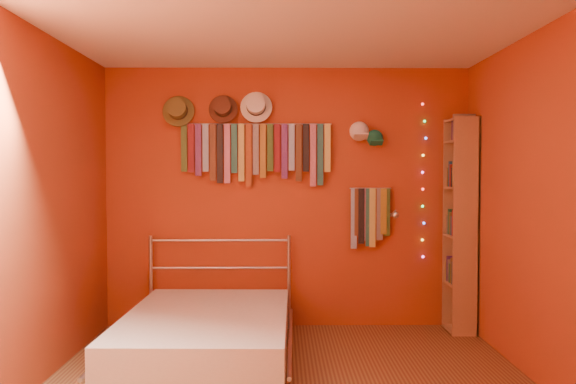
{
  "coord_description": "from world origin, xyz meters",
  "views": [
    {
      "loc": [
        -0.05,
        -3.68,
        1.49
      ],
      "look_at": [
        -0.0,
        0.9,
        1.33
      ],
      "focal_mm": 35.0,
      "sensor_mm": 36.0,
      "label": 1
    }
  ],
  "objects_px": {
    "reading_lamp": "(395,215)",
    "bed": "(207,335)",
    "bookshelf": "(465,223)",
    "tie_rack": "(256,149)"
  },
  "relations": [
    {
      "from": "reading_lamp",
      "to": "bed",
      "type": "height_order",
      "value": "reading_lamp"
    },
    {
      "from": "reading_lamp",
      "to": "bookshelf",
      "type": "bearing_deg",
      "value": -0.08
    },
    {
      "from": "tie_rack",
      "to": "bookshelf",
      "type": "xyz_separation_m",
      "value": [
        1.95,
        -0.15,
        -0.7
      ]
    },
    {
      "from": "bed",
      "to": "reading_lamp",
      "type": "bearing_deg",
      "value": 27.75
    },
    {
      "from": "tie_rack",
      "to": "bookshelf",
      "type": "bearing_deg",
      "value": -4.53
    },
    {
      "from": "reading_lamp",
      "to": "bed",
      "type": "bearing_deg",
      "value": -153.54
    },
    {
      "from": "bookshelf",
      "to": "tie_rack",
      "type": "bearing_deg",
      "value": 175.47
    },
    {
      "from": "tie_rack",
      "to": "reading_lamp",
      "type": "height_order",
      "value": "tie_rack"
    },
    {
      "from": "bed",
      "to": "bookshelf",
      "type": "bearing_deg",
      "value": 20.88
    },
    {
      "from": "tie_rack",
      "to": "bookshelf",
      "type": "relative_size",
      "value": 0.72
    }
  ]
}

